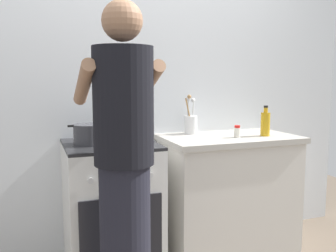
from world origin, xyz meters
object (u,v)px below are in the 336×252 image
Objects in this scene: pot at (89,134)px; person at (124,171)px; mixing_bowl at (130,134)px; utensil_crock at (191,123)px; stove_range at (112,208)px; spice_bottle at (237,132)px; oil_bottle at (265,123)px.

person is (0.08, -0.62, -0.11)m from pot.
utensil_crock reaches higher than mixing_bowl.
stove_range is 0.88m from utensil_crock.
person reaches higher than mixing_bowl.
oil_bottle reaches higher than spice_bottle.
pot is 0.63m from person.
mixing_bowl is at bearing 10.48° from stove_range.
oil_bottle is 1.33m from person.
stove_range is 3.33× the size of mixing_bowl.
stove_range is at bearing 174.54° from spice_bottle.
mixing_bowl is at bearing -161.71° from utensil_crock.
oil_bottle is (1.15, -0.09, 0.54)m from stove_range.
utensil_crock is at bearing 148.70° from oil_bottle.
mixing_bowl is 0.78m from spice_bottle.
stove_range is at bearing -163.29° from utensil_crock.
utensil_crock is (0.81, 0.21, 0.02)m from pot.
mixing_bowl is at bearing 7.24° from pot.
pot is (-0.14, -0.01, 0.52)m from stove_range.
oil_bottle is at bearing -31.30° from utensil_crock.
stove_range is 0.54m from pot.
pot is at bearing -165.41° from utensil_crock.
mixing_bowl is 0.88× the size of utensil_crock.
stove_range is 10.07× the size of spice_bottle.
spice_bottle is at bearing 179.26° from oil_bottle.
person is at bearing -95.12° from stove_range.
spice_bottle is 1.11m from person.
person is at bearing -82.25° from pot.
person is (-0.06, -0.63, 0.41)m from stove_range.
stove_range is 0.53× the size of person.
mixing_bowl is at bearing 171.68° from spice_bottle.
oil_bottle is (1.29, -0.08, 0.03)m from pot.
pot is at bearing 97.75° from person.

